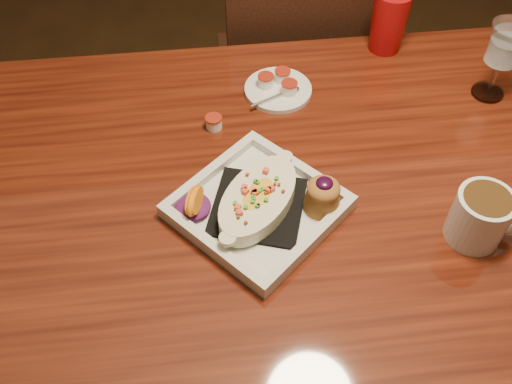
{
  "coord_description": "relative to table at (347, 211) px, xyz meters",
  "views": [
    {
      "loc": [
        -0.27,
        -0.69,
        1.57
      ],
      "look_at": [
        -0.19,
        -0.03,
        0.77
      ],
      "focal_mm": 40.0,
      "sensor_mm": 36.0,
      "label": 1
    }
  ],
  "objects": [
    {
      "name": "creamer_loose",
      "position": [
        -0.25,
        0.17,
        0.11
      ],
      "size": [
        0.04,
        0.04,
        0.03
      ],
      "color": "white",
      "rests_on": "table"
    },
    {
      "name": "saucer",
      "position": [
        -0.11,
        0.27,
        0.11
      ],
      "size": [
        0.15,
        0.15,
        0.1
      ],
      "color": "silver",
      "rests_on": "table"
    },
    {
      "name": "goblet",
      "position": [
        0.35,
        0.21,
        0.22
      ],
      "size": [
        0.08,
        0.08,
        0.17
      ],
      "color": "silver",
      "rests_on": "table"
    },
    {
      "name": "chair_far",
      "position": [
        -0.0,
        0.63,
        -0.15
      ],
      "size": [
        0.42,
        0.42,
        0.93
      ],
      "rotation": [
        0.0,
        0.0,
        3.14
      ],
      "color": "black",
      "rests_on": "floor"
    },
    {
      "name": "floor",
      "position": [
        0.0,
        0.0,
        -0.65
      ],
      "size": [
        7.0,
        7.0,
        0.0
      ],
      "primitive_type": "plane",
      "color": "#301E10",
      "rests_on": "ground"
    },
    {
      "name": "red_tumbler",
      "position": [
        0.17,
        0.4,
        0.17
      ],
      "size": [
        0.09,
        0.09,
        0.14
      ],
      "primitive_type": "cone",
      "color": "#A60B0E",
      "rests_on": "table"
    },
    {
      "name": "coffee_mug",
      "position": [
        0.18,
        -0.15,
        0.15
      ],
      "size": [
        0.14,
        0.1,
        0.1
      ],
      "rotation": [
        0.0,
        0.0,
        -0.21
      ],
      "color": "silver",
      "rests_on": "table"
    },
    {
      "name": "plate",
      "position": [
        -0.18,
        -0.06,
        0.12
      ],
      "size": [
        0.36,
        0.36,
        0.08
      ],
      "rotation": [
        0.0,
        0.0,
        0.73
      ],
      "color": "silver",
      "rests_on": "table"
    },
    {
      "name": "table",
      "position": [
        0.0,
        0.0,
        0.0
      ],
      "size": [
        1.5,
        0.9,
        0.75
      ],
      "color": "maroon",
      "rests_on": "floor"
    }
  ]
}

